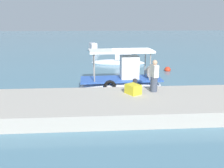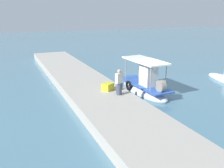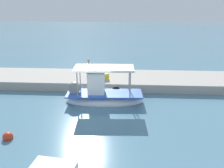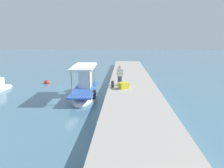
{
  "view_description": "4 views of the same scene",
  "coord_description": "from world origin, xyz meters",
  "px_view_note": "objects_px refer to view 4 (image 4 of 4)",
  "views": [
    {
      "loc": [
        -2.31,
        -14.78,
        4.47
      ],
      "look_at": [
        -1.44,
        -1.89,
        0.75
      ],
      "focal_mm": 38.17,
      "sensor_mm": 36.0,
      "label": 1
    },
    {
      "loc": [
        14.2,
        -9.57,
        5.84
      ],
      "look_at": [
        -1.02,
        -2.85,
        0.87
      ],
      "focal_mm": 39.6,
      "sensor_mm": 36.0,
      "label": 2
    },
    {
      "loc": [
        -2.15,
        14.18,
        6.58
      ],
      "look_at": [
        -1.23,
        -1.51,
        0.92
      ],
      "focal_mm": 37.69,
      "sensor_mm": 36.0,
      "label": 3
    },
    {
      "loc": [
        -15.42,
        -3.34,
        4.54
      ],
      "look_at": [
        0.02,
        -2.47,
        0.89
      ],
      "focal_mm": 31.61,
      "sensor_mm": 36.0,
      "label": 4
    }
  ],
  "objects_px": {
    "main_fishing_boat": "(85,91)",
    "marker_buoy": "(47,82)",
    "fisherman_near_bollard": "(120,76)",
    "mooring_bollard": "(113,84)",
    "cargo_crate": "(124,86)"
  },
  "relations": [
    {
      "from": "mooring_bollard",
      "to": "marker_buoy",
      "type": "bearing_deg",
      "value": 60.51
    },
    {
      "from": "fisherman_near_bollard",
      "to": "marker_buoy",
      "type": "distance_m",
      "value": 8.13
    },
    {
      "from": "main_fishing_boat",
      "to": "fisherman_near_bollard",
      "type": "xyz_separation_m",
      "value": [
        1.33,
        -2.71,
        0.92
      ]
    },
    {
      "from": "main_fishing_boat",
      "to": "fisherman_near_bollard",
      "type": "height_order",
      "value": "main_fishing_boat"
    },
    {
      "from": "fisherman_near_bollard",
      "to": "marker_buoy",
      "type": "height_order",
      "value": "fisherman_near_bollard"
    },
    {
      "from": "mooring_bollard",
      "to": "cargo_crate",
      "type": "height_order",
      "value": "mooring_bollard"
    },
    {
      "from": "mooring_bollard",
      "to": "marker_buoy",
      "type": "xyz_separation_m",
      "value": [
        3.89,
        6.89,
        -0.82
      ]
    },
    {
      "from": "fisherman_near_bollard",
      "to": "mooring_bollard",
      "type": "relative_size",
      "value": 3.1
    },
    {
      "from": "cargo_crate",
      "to": "fisherman_near_bollard",
      "type": "bearing_deg",
      "value": 15.43
    },
    {
      "from": "fisherman_near_bollard",
      "to": "mooring_bollard",
      "type": "xyz_separation_m",
      "value": [
        -0.9,
        0.56,
        -0.49
      ]
    },
    {
      "from": "main_fishing_boat",
      "to": "marker_buoy",
      "type": "distance_m",
      "value": 6.43
    },
    {
      "from": "cargo_crate",
      "to": "marker_buoy",
      "type": "height_order",
      "value": "cargo_crate"
    },
    {
      "from": "mooring_bollard",
      "to": "marker_buoy",
      "type": "distance_m",
      "value": 7.95
    },
    {
      "from": "mooring_bollard",
      "to": "cargo_crate",
      "type": "relative_size",
      "value": 0.76
    },
    {
      "from": "cargo_crate",
      "to": "marker_buoy",
      "type": "bearing_deg",
      "value": 62.0
    }
  ]
}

